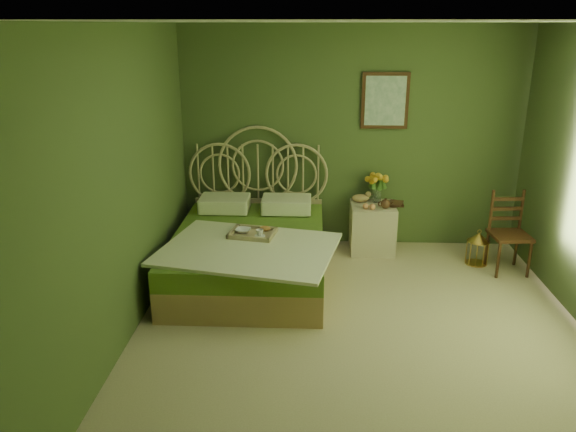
{
  "coord_description": "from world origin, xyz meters",
  "views": [
    {
      "loc": [
        -0.44,
        -4.33,
        2.59
      ],
      "look_at": [
        -0.68,
        1.0,
        0.75
      ],
      "focal_mm": 35.0,
      "sensor_mm": 36.0,
      "label": 1
    }
  ],
  "objects_px": {
    "nightstand": "(373,222)",
    "chair": "(509,227)",
    "bed": "(250,249)",
    "birdcage": "(477,249)"
  },
  "relations": [
    {
      "from": "birdcage",
      "to": "bed",
      "type": "bearing_deg",
      "value": -170.08
    },
    {
      "from": "nightstand",
      "to": "birdcage",
      "type": "xyz_separation_m",
      "value": [
        1.15,
        -0.37,
        -0.18
      ]
    },
    {
      "from": "bed",
      "to": "birdcage",
      "type": "bearing_deg",
      "value": 9.92
    },
    {
      "from": "nightstand",
      "to": "chair",
      "type": "relative_size",
      "value": 1.13
    },
    {
      "from": "chair",
      "to": "birdcage",
      "type": "height_order",
      "value": "chair"
    },
    {
      "from": "birdcage",
      "to": "chair",
      "type": "bearing_deg",
      "value": -23.81
    },
    {
      "from": "nightstand",
      "to": "bed",
      "type": "bearing_deg",
      "value": -149.61
    },
    {
      "from": "bed",
      "to": "chair",
      "type": "height_order",
      "value": "bed"
    },
    {
      "from": "chair",
      "to": "birdcage",
      "type": "bearing_deg",
      "value": 151.54
    },
    {
      "from": "nightstand",
      "to": "chair",
      "type": "xyz_separation_m",
      "value": [
        1.42,
        -0.49,
        0.13
      ]
    }
  ]
}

